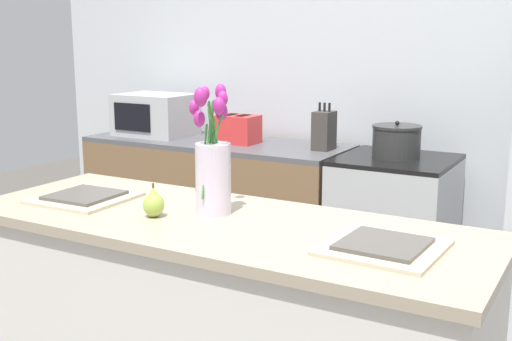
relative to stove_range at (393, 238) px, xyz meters
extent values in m
cube|color=silver|center=(-0.10, 0.40, 0.90)|extent=(5.20, 0.08, 2.70)
cube|color=tan|center=(-0.10, -1.60, 0.48)|extent=(1.80, 0.66, 0.03)
cube|color=brown|center=(-1.16, 0.00, -0.01)|extent=(1.68, 0.60, 0.87)
cube|color=#515156|center=(-1.16, 0.00, 0.44)|extent=(1.68, 0.60, 0.03)
cube|color=#B2B5B7|center=(0.00, 0.00, -0.01)|extent=(0.60, 0.60, 0.88)
cube|color=black|center=(0.00, 0.00, 0.44)|extent=(0.60, 0.60, 0.02)
cube|color=black|center=(0.00, -0.30, -0.05)|extent=(0.42, 0.01, 0.29)
cylinder|color=silver|center=(-0.16, -1.54, 0.62)|extent=(0.12, 0.12, 0.24)
cylinder|color=#3D8438|center=(-0.14, -1.54, 0.72)|extent=(0.06, 0.01, 0.31)
ellipsoid|color=#B22889|center=(-0.12, -1.54, 0.89)|extent=(0.03, 0.03, 0.05)
cylinder|color=#3D8438|center=(-0.15, -1.53, 0.69)|extent=(0.02, 0.03, 0.27)
ellipsoid|color=#B22889|center=(-0.14, -1.51, 0.84)|extent=(0.04, 0.04, 0.06)
cylinder|color=#3D8438|center=(-0.16, -1.52, 0.73)|extent=(0.03, 0.12, 0.32)
ellipsoid|color=#B22889|center=(-0.18, -1.46, 0.90)|extent=(0.04, 0.04, 0.06)
cylinder|color=#3D8438|center=(-0.18, -1.53, 0.72)|extent=(0.07, 0.05, 0.33)
ellipsoid|color=#B22889|center=(-0.21, -1.51, 0.90)|extent=(0.03, 0.03, 0.05)
cylinder|color=#3D8438|center=(-0.17, -1.54, 0.70)|extent=(0.12, 0.01, 0.27)
ellipsoid|color=#B22889|center=(-0.23, -1.54, 0.85)|extent=(0.03, 0.03, 0.05)
cylinder|color=#3D8438|center=(-0.18, -1.57, 0.68)|extent=(0.02, 0.03, 0.25)
ellipsoid|color=#B22889|center=(-0.19, -1.57, 0.82)|extent=(0.04, 0.04, 0.06)
cylinder|color=#3D8438|center=(-0.16, -1.58, 0.72)|extent=(0.01, 0.08, 0.32)
ellipsoid|color=#B22889|center=(-0.16, -1.61, 0.90)|extent=(0.04, 0.04, 0.06)
cylinder|color=#3D8438|center=(-0.15, -1.55, 0.71)|extent=(0.08, 0.06, 0.29)
ellipsoid|color=#B22889|center=(-0.11, -1.57, 0.87)|extent=(0.04, 0.04, 0.06)
ellipsoid|color=#9EBC47|center=(-0.31, -1.68, 0.54)|extent=(0.07, 0.07, 0.08)
cone|color=#9EBC47|center=(-0.31, -1.68, 0.58)|extent=(0.04, 0.04, 0.03)
cylinder|color=brown|center=(-0.31, -1.68, 0.60)|extent=(0.01, 0.01, 0.02)
cube|color=beige|center=(-0.67, -1.62, 0.50)|extent=(0.33, 0.33, 0.01)
cube|color=#514C47|center=(-0.67, -1.62, 0.51)|extent=(0.24, 0.24, 0.01)
cube|color=beige|center=(0.47, -1.62, 0.50)|extent=(0.33, 0.33, 0.01)
cube|color=#514C47|center=(0.47, -1.62, 0.51)|extent=(0.24, 0.24, 0.01)
cube|color=red|center=(-1.00, -0.01, 0.54)|extent=(0.26, 0.18, 0.17)
cube|color=black|center=(-1.05, -0.01, 0.62)|extent=(0.05, 0.11, 0.01)
cube|color=black|center=(-0.96, -0.01, 0.62)|extent=(0.05, 0.11, 0.01)
cube|color=black|center=(-1.14, -0.01, 0.56)|extent=(0.02, 0.02, 0.02)
cylinder|color=#2D2D2D|center=(-0.01, 0.02, 0.53)|extent=(0.26, 0.26, 0.16)
cylinder|color=#2D2D2D|center=(-0.01, 0.02, 0.62)|extent=(0.26, 0.26, 0.01)
sphere|color=black|center=(-0.01, 0.02, 0.64)|extent=(0.02, 0.02, 0.02)
cube|color=#B7BABC|center=(-1.63, 0.00, 0.59)|extent=(0.48, 0.36, 0.27)
cube|color=black|center=(-1.67, -0.18, 0.59)|extent=(0.29, 0.01, 0.18)
cube|color=#3D3833|center=(-0.44, 0.03, 0.56)|extent=(0.10, 0.14, 0.22)
cylinder|color=black|center=(-0.47, 0.03, 0.70)|extent=(0.01, 0.01, 0.05)
cylinder|color=black|center=(-0.44, 0.03, 0.70)|extent=(0.01, 0.01, 0.05)
cylinder|color=black|center=(-0.41, 0.03, 0.70)|extent=(0.01, 0.01, 0.05)
camera|label=1|loc=(1.02, -3.31, 1.09)|focal=45.00mm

